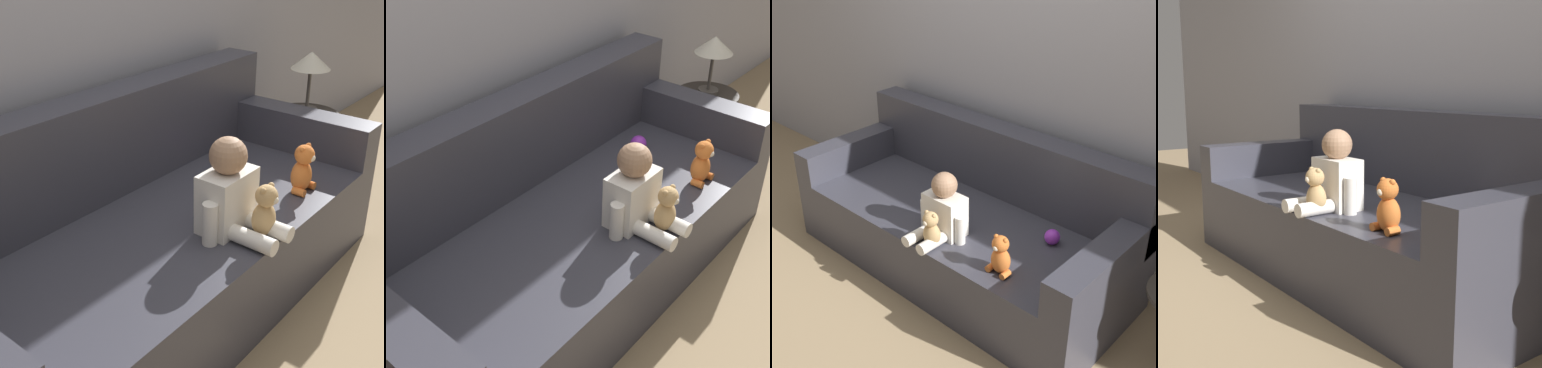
% 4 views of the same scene
% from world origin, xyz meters
% --- Properties ---
extents(ground_plane, '(12.00, 12.00, 0.00)m').
position_xyz_m(ground_plane, '(0.00, 0.00, 0.00)').
color(ground_plane, '#9E8460').
extents(wall_back, '(8.00, 0.05, 2.60)m').
position_xyz_m(wall_back, '(0.00, 0.53, 1.30)').
color(wall_back, '#93939E').
rests_on(wall_back, ground_plane).
extents(couch, '(2.10, 0.89, 0.85)m').
position_xyz_m(couch, '(0.00, 0.06, 0.29)').
color(couch, '#383842').
rests_on(couch, ground_plane).
extents(person_baby, '(0.32, 0.32, 0.37)m').
position_xyz_m(person_baby, '(0.10, -0.24, 0.56)').
color(person_baby, white).
rests_on(person_baby, couch).
extents(teddy_bear_brown, '(0.10, 0.10, 0.21)m').
position_xyz_m(teddy_bear_brown, '(0.14, -0.37, 0.51)').
color(teddy_bear_brown, tan).
rests_on(teddy_bear_brown, couch).
extents(plush_toy_side, '(0.13, 0.10, 0.22)m').
position_xyz_m(plush_toy_side, '(0.56, -0.30, 0.51)').
color(plush_toy_side, orange).
rests_on(plush_toy_side, couch).
extents(toy_ball, '(0.08, 0.08, 0.08)m').
position_xyz_m(toy_ball, '(0.60, 0.08, 0.45)').
color(toy_ball, purple).
rests_on(toy_ball, couch).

